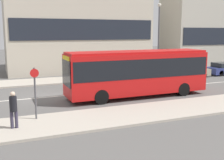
{
  "coord_description": "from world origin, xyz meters",
  "views": [
    {
      "loc": [
        -3.02,
        -19.76,
        4.59
      ],
      "look_at": [
        4.35,
        -1.89,
        1.27
      ],
      "focal_mm": 45.0,
      "sensor_mm": 36.0,
      "label": 1
    }
  ],
  "objects_px": {
    "parked_car_0": "(188,71)",
    "parked_car_1": "(224,69)",
    "bus_stop_sign": "(35,89)",
    "city_bus": "(137,71)",
    "pedestrian_near_stop": "(13,107)",
    "street_lamp": "(159,32)"
  },
  "relations": [
    {
      "from": "parked_car_1",
      "to": "street_lamp",
      "type": "xyz_separation_m",
      "value": [
        -7.58,
        1.36,
        3.91
      ]
    },
    {
      "from": "parked_car_1",
      "to": "bus_stop_sign",
      "type": "bearing_deg",
      "value": -157.26
    },
    {
      "from": "pedestrian_near_stop",
      "to": "parked_car_0",
      "type": "bearing_deg",
      "value": 32.33
    },
    {
      "from": "pedestrian_near_stop",
      "to": "street_lamp",
      "type": "distance_m",
      "value": 18.86
    },
    {
      "from": "street_lamp",
      "to": "parked_car_1",
      "type": "bearing_deg",
      "value": -10.15
    },
    {
      "from": "parked_car_0",
      "to": "parked_car_1",
      "type": "bearing_deg",
      "value": 0.64
    },
    {
      "from": "parked_car_0",
      "to": "pedestrian_near_stop",
      "type": "distance_m",
      "value": 20.09
    },
    {
      "from": "bus_stop_sign",
      "to": "pedestrian_near_stop",
      "type": "bearing_deg",
      "value": -136.78
    },
    {
      "from": "pedestrian_near_stop",
      "to": "street_lamp",
      "type": "height_order",
      "value": "street_lamp"
    },
    {
      "from": "parked_car_0",
      "to": "pedestrian_near_stop",
      "type": "xyz_separation_m",
      "value": [
        -17.48,
        -9.89,
        0.5
      ]
    },
    {
      "from": "parked_car_0",
      "to": "parked_car_1",
      "type": "height_order",
      "value": "parked_car_0"
    },
    {
      "from": "parked_car_1",
      "to": "street_lamp",
      "type": "height_order",
      "value": "street_lamp"
    },
    {
      "from": "parked_car_0",
      "to": "street_lamp",
      "type": "relative_size",
      "value": 0.59
    },
    {
      "from": "parked_car_0",
      "to": "pedestrian_near_stop",
      "type": "relative_size",
      "value": 2.47
    },
    {
      "from": "parked_car_0",
      "to": "city_bus",
      "type": "bearing_deg",
      "value": -147.14
    },
    {
      "from": "city_bus",
      "to": "street_lamp",
      "type": "height_order",
      "value": "street_lamp"
    },
    {
      "from": "city_bus",
      "to": "parked_car_1",
      "type": "relative_size",
      "value": 2.57
    },
    {
      "from": "parked_car_1",
      "to": "pedestrian_near_stop",
      "type": "xyz_separation_m",
      "value": [
        -22.29,
        -9.94,
        0.5
      ]
    },
    {
      "from": "pedestrian_near_stop",
      "to": "street_lamp",
      "type": "bearing_deg",
      "value": 40.37
    },
    {
      "from": "bus_stop_sign",
      "to": "city_bus",
      "type": "bearing_deg",
      "value": 22.45
    },
    {
      "from": "city_bus",
      "to": "parked_car_0",
      "type": "relative_size",
      "value": 2.38
    },
    {
      "from": "parked_car_0",
      "to": "bus_stop_sign",
      "type": "xyz_separation_m",
      "value": [
        -16.34,
        -8.81,
        1.06
      ]
    }
  ]
}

